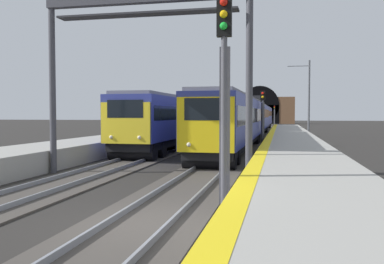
# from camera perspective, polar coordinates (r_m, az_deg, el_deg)

# --- Properties ---
(ground_plane) EXTENTS (320.00, 320.00, 0.00)m
(ground_plane) POSITION_cam_1_polar(r_m,az_deg,el_deg) (10.14, -6.84, -12.58)
(ground_plane) COLOR #282623
(platform_right) EXTENTS (112.00, 3.59, 1.00)m
(platform_right) POSITION_cam_1_polar(r_m,az_deg,el_deg) (9.53, 16.51, -10.57)
(platform_right) COLOR #9E9B93
(platform_right) RESTS_ON ground_plane
(platform_right_edge_strip) EXTENTS (112.00, 0.50, 0.01)m
(platform_right_edge_strip) POSITION_cam_1_polar(r_m,az_deg,el_deg) (9.43, 7.07, -7.51)
(platform_right_edge_strip) COLOR yellow
(platform_right_edge_strip) RESTS_ON platform_right
(track_main_line) EXTENTS (160.00, 2.97, 0.21)m
(track_main_line) POSITION_cam_1_polar(r_m,az_deg,el_deg) (10.13, -6.84, -12.36)
(track_main_line) COLOR #423D38
(track_main_line) RESTS_ON ground_plane
(train_main_approaching) EXTENTS (62.75, 2.97, 4.77)m
(train_main_approaching) POSITION_cam_1_polar(r_m,az_deg,el_deg) (49.39, 8.38, 1.99)
(train_main_approaching) COLOR navy
(train_main_approaching) RESTS_ON ground_plane
(train_adjacent_platform) EXTENTS (39.93, 3.14, 4.80)m
(train_adjacent_platform) POSITION_cam_1_polar(r_m,az_deg,el_deg) (41.58, 1.03, 1.96)
(train_adjacent_platform) COLOR navy
(train_adjacent_platform) RESTS_ON ground_plane
(railway_signal_near) EXTENTS (0.39, 0.38, 5.67)m
(railway_signal_near) POSITION_cam_1_polar(r_m,az_deg,el_deg) (10.91, 4.42, 6.56)
(railway_signal_near) COLOR #4C4C54
(railway_signal_near) RESTS_ON ground_plane
(railway_signal_mid) EXTENTS (0.39, 0.38, 4.49)m
(railway_signal_mid) POSITION_cam_1_polar(r_m,az_deg,el_deg) (34.05, 9.64, 2.51)
(railway_signal_mid) COLOR #4C4C54
(railway_signal_mid) RESTS_ON ground_plane
(railway_signal_far) EXTENTS (0.39, 0.38, 4.49)m
(railway_signal_far) POSITION_cam_1_polar(r_m,az_deg,el_deg) (94.68, 11.21, 2.47)
(railway_signal_far) COLOR #4C4C54
(railway_signal_far) RESTS_ON ground_plane
(overhead_signal_gantry) EXTENTS (0.70, 8.93, 7.60)m
(overhead_signal_gantry) POSITION_cam_1_polar(r_m,az_deg,el_deg) (17.94, -6.37, 12.39)
(overhead_signal_gantry) COLOR #3F3F47
(overhead_signal_gantry) RESTS_ON ground_plane
(tunnel_portal) EXTENTS (3.02, 18.23, 10.21)m
(tunnel_portal) POSITION_cam_1_polar(r_m,az_deg,el_deg) (113.86, 9.28, 2.95)
(tunnel_portal) COLOR brown
(tunnel_portal) RESTS_ON ground_plane
(catenary_mast_near) EXTENTS (0.22, 2.42, 8.43)m
(catenary_mast_near) POSITION_cam_1_polar(r_m,az_deg,el_deg) (46.99, 15.65, 4.49)
(catenary_mast_near) COLOR #595B60
(catenary_mast_near) RESTS_ON ground_plane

